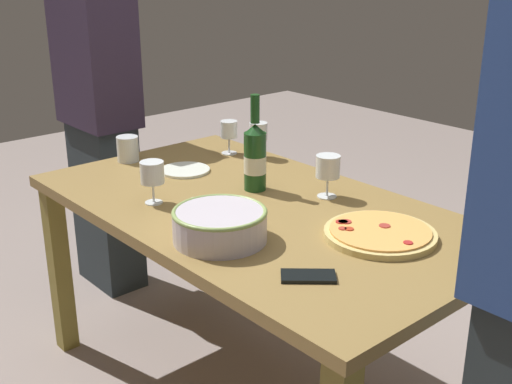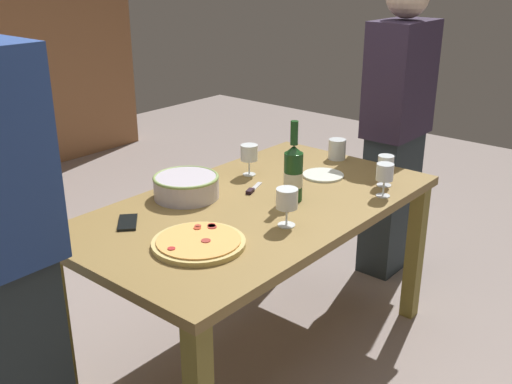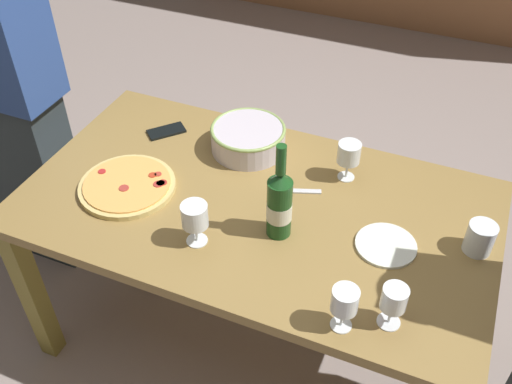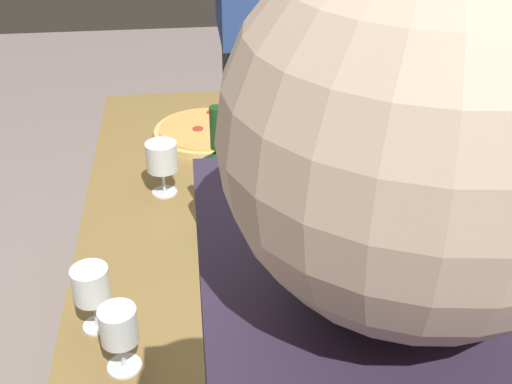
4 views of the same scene
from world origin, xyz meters
name	(u,v)px [view 1 (image 1 of 4)]	position (x,y,z in m)	size (l,w,h in m)	color
dining_table	(256,230)	(0.00, 0.00, 0.66)	(1.60, 0.90, 0.75)	olive
pizza	(380,233)	(-0.44, -0.11, 0.76)	(0.34, 0.34, 0.03)	#D3B96C
serving_bowl	(220,224)	(-0.14, 0.27, 0.80)	(0.28, 0.28, 0.10)	silver
wine_bottle	(255,156)	(0.12, -0.10, 0.87)	(0.08, 0.08, 0.34)	#19471C
wine_glass_near_pizza	(258,132)	(0.41, -0.37, 0.86)	(0.07, 0.07, 0.15)	white
wine_glass_by_bottle	(152,173)	(0.24, 0.25, 0.86)	(0.08, 0.08, 0.15)	white
wine_glass_far_left	(229,131)	(0.53, -0.31, 0.85)	(0.07, 0.07, 0.14)	white
wine_glass_far_right	(328,169)	(-0.10, -0.24, 0.85)	(0.08, 0.08, 0.15)	white
cup_amber	(128,149)	(0.72, 0.06, 0.80)	(0.09, 0.09, 0.10)	white
side_plate	(185,170)	(0.45, -0.03, 0.76)	(0.19, 0.19, 0.01)	white
cell_phone	(308,276)	(-0.48, 0.24, 0.76)	(0.07, 0.14, 0.01)	black
pizza_knife	(215,203)	(0.10, 0.10, 0.76)	(0.15, 0.07, 0.02)	silver
person_guest_left	(100,119)	(1.14, -0.04, 0.83)	(0.40, 0.24, 1.64)	#293339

